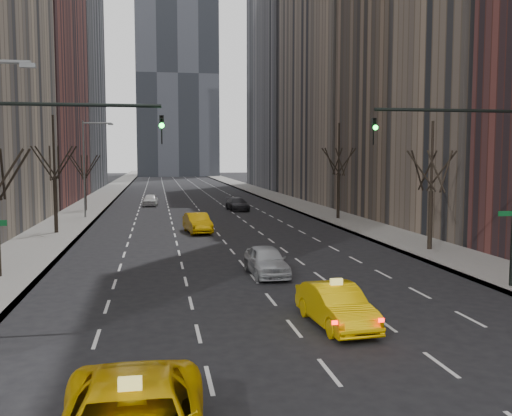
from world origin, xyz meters
name	(u,v)px	position (x,y,z in m)	size (l,w,h in m)	color
sidewalk_left	(100,199)	(-12.25, 70.00, 0.07)	(4.50, 320.00, 0.15)	slate
sidewalk_right	(275,197)	(12.25, 70.00, 0.07)	(4.50, 320.00, 0.15)	slate
bld_left_far	(15,26)	(-21.50, 66.00, 22.00)	(14.00, 28.00, 44.00)	brown
bld_left_deep	(55,18)	(-21.50, 96.00, 30.00)	(14.00, 30.00, 60.00)	slate
bld_right_far	(352,12)	(21.50, 64.00, 25.00)	(14.00, 28.00, 50.00)	gray
bld_right_deep	(296,32)	(21.50, 95.00, 29.00)	(14.00, 30.00, 58.00)	slate
tree_lw_c	(55,181)	(-12.00, 34.00, 4.04)	(3.36, 3.50, 8.74)	black
tree_lw_d	(85,178)	(-12.00, 52.00, 3.56)	(3.36, 3.50, 7.36)	black
tree_rw_b	(431,191)	(12.00, 22.00, 3.72)	(3.36, 3.50, 7.82)	black
tree_rw_c	(339,176)	(12.00, 40.00, 4.04)	(3.36, 3.50, 8.74)	black
traffic_mast_left	(31,165)	(-9.11, 12.00, 5.49)	(6.69, 0.39, 8.00)	black
traffic_mast_right	(480,164)	(9.11, 12.00, 5.49)	(6.69, 0.39, 8.00)	black
streetlight_far	(88,159)	(-10.84, 45.00, 5.62)	(2.83, 0.22, 9.00)	slate
taxi_sedan	(336,305)	(1.48, 8.03, 0.72)	(1.53, 4.37, 1.44)	#F2BD05
silver_sedan_ahead	(266,261)	(0.72, 16.68, 0.73)	(1.73, 4.30, 1.46)	#A6A9AE
far_taxi	(197,223)	(-1.48, 33.15, 0.75)	(1.59, 4.55, 1.50)	#D89B04
far_suv_grey	(237,204)	(4.09, 50.67, 0.69)	(1.93, 4.76, 1.38)	#29292E
far_car_white	(150,200)	(-5.27, 58.18, 0.70)	(1.66, 4.13, 1.41)	white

